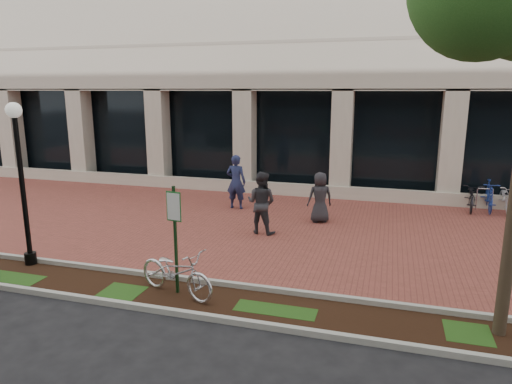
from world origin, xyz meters
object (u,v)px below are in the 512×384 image
(pedestrian_right, at_px, (320,197))
(bike_rack_cluster, at_px, (506,198))
(locked_bicycle, at_px, (176,272))
(pedestrian_mid, at_px, (261,203))
(pedestrian_left, at_px, (236,182))
(lamppost, at_px, (21,175))
(parking_sign, at_px, (175,226))

(pedestrian_right, xyz_separation_m, bike_rack_cluster, (6.06, 3.05, -0.31))
(locked_bicycle, xyz_separation_m, pedestrian_mid, (0.54, 4.58, 0.42))
(pedestrian_left, height_order, bike_rack_cluster, pedestrian_left)
(locked_bicycle, xyz_separation_m, pedestrian_left, (-1.11, 7.10, 0.47))
(pedestrian_left, relative_size, bike_rack_cluster, 0.64)
(lamppost, distance_m, locked_bicycle, 4.59)
(lamppost, distance_m, pedestrian_mid, 6.37)
(pedestrian_left, xyz_separation_m, pedestrian_mid, (1.65, -2.52, -0.05))
(parking_sign, relative_size, pedestrian_mid, 1.24)
(parking_sign, relative_size, pedestrian_left, 1.18)
(parking_sign, relative_size, locked_bicycle, 1.18)
(pedestrian_mid, distance_m, pedestrian_right, 2.22)
(pedestrian_left, distance_m, pedestrian_right, 3.28)
(lamppost, distance_m, pedestrian_left, 7.36)
(pedestrian_right, bearing_deg, lamppost, 17.35)
(pedestrian_left, bearing_deg, pedestrian_right, 164.52)
(parking_sign, height_order, pedestrian_mid, parking_sign)
(pedestrian_left, relative_size, pedestrian_right, 1.19)
(locked_bicycle, relative_size, pedestrian_mid, 1.05)
(pedestrian_left, bearing_deg, bike_rack_cluster, -166.62)
(parking_sign, height_order, bike_rack_cluster, parking_sign)
(pedestrian_left, distance_m, bike_rack_cluster, 9.47)
(lamppost, xyz_separation_m, bike_rack_cluster, (12.32, 8.72, -1.71))
(pedestrian_left, height_order, pedestrian_mid, pedestrian_left)
(parking_sign, height_order, lamppost, lamppost)
(locked_bicycle, height_order, bike_rack_cluster, bike_rack_cluster)
(pedestrian_right, bearing_deg, locked_bicycle, 47.01)
(lamppost, relative_size, locked_bicycle, 2.01)
(parking_sign, distance_m, lamppost, 4.28)
(pedestrian_right, distance_m, bike_rack_cluster, 6.79)
(bike_rack_cluster, bearing_deg, pedestrian_right, -153.07)
(lamppost, xyz_separation_m, locked_bicycle, (4.22, -0.55, -1.71))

